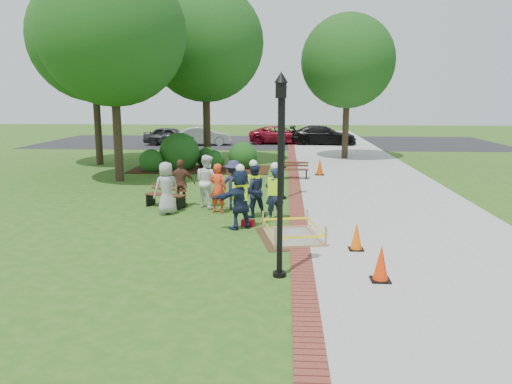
# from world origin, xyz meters

# --- Properties ---
(ground) EXTENTS (100.00, 100.00, 0.00)m
(ground) POSITION_xyz_m (0.00, 0.00, 0.00)
(ground) COLOR #285116
(ground) RESTS_ON ground
(sidewalk) EXTENTS (6.00, 60.00, 0.02)m
(sidewalk) POSITION_xyz_m (5.00, 10.00, 0.01)
(sidewalk) COLOR #9E9E99
(sidewalk) RESTS_ON ground
(brick_edging) EXTENTS (0.50, 60.00, 0.03)m
(brick_edging) POSITION_xyz_m (1.75, 10.00, 0.01)
(brick_edging) COLOR maroon
(brick_edging) RESTS_ON ground
(mulch_bed) EXTENTS (7.00, 3.00, 0.05)m
(mulch_bed) POSITION_xyz_m (-3.00, 12.00, 0.02)
(mulch_bed) COLOR #381E0F
(mulch_bed) RESTS_ON ground
(parking_lot) EXTENTS (36.00, 12.00, 0.01)m
(parking_lot) POSITION_xyz_m (0.00, 27.00, 0.00)
(parking_lot) COLOR black
(parking_lot) RESTS_ON ground
(wet_concrete_pad) EXTENTS (2.14, 2.60, 0.55)m
(wet_concrete_pad) POSITION_xyz_m (1.56, -0.10, 0.23)
(wet_concrete_pad) COLOR #47331E
(wet_concrete_pad) RESTS_ON ground
(bench_near) EXTENTS (1.49, 0.95, 0.77)m
(bench_near) POSITION_xyz_m (-2.74, 3.39, 0.24)
(bench_near) COLOR brown
(bench_near) RESTS_ON ground
(bench_far) EXTENTS (1.44, 0.52, 0.77)m
(bench_far) POSITION_xyz_m (1.68, 9.46, 0.25)
(bench_far) COLOR #59311E
(bench_far) RESTS_ON ground
(cone_front) EXTENTS (0.40, 0.40, 0.79)m
(cone_front) POSITION_xyz_m (3.35, -3.17, 0.38)
(cone_front) COLOR black
(cone_front) RESTS_ON ground
(cone_back) EXTENTS (0.36, 0.36, 0.72)m
(cone_back) POSITION_xyz_m (3.13, -1.09, 0.35)
(cone_back) COLOR black
(cone_back) RESTS_ON ground
(cone_far) EXTENTS (0.42, 0.42, 0.83)m
(cone_far) POSITION_xyz_m (2.99, 10.58, 0.40)
(cone_far) COLOR black
(cone_far) RESTS_ON ground
(toolbox) EXTENTS (0.41, 0.27, 0.19)m
(toolbox) POSITION_xyz_m (0.27, 1.07, 0.10)
(toolbox) COLOR #AF0D1E
(toolbox) RESTS_ON ground
(lamp_near) EXTENTS (0.28, 0.28, 4.26)m
(lamp_near) POSITION_xyz_m (1.25, -3.00, 2.48)
(lamp_near) COLOR black
(lamp_near) RESTS_ON ground
(lamp_mid) EXTENTS (0.28, 0.28, 4.26)m
(lamp_mid) POSITION_xyz_m (1.25, 5.00, 2.48)
(lamp_mid) COLOR black
(lamp_mid) RESTS_ON ground
(lamp_far) EXTENTS (0.28, 0.28, 4.26)m
(lamp_far) POSITION_xyz_m (1.25, 13.00, 2.48)
(lamp_far) COLOR black
(lamp_far) RESTS_ON ground
(tree_left) EXTENTS (6.27, 6.27, 9.53)m
(tree_left) POSITION_xyz_m (-6.04, 8.49, 6.38)
(tree_left) COLOR #3D2D1E
(tree_left) RESTS_ON ground
(tree_back) EXTENTS (6.32, 6.32, 9.68)m
(tree_back) POSITION_xyz_m (-3.05, 14.62, 6.51)
(tree_back) COLOR #3D2D1E
(tree_back) RESTS_ON ground
(tree_right) EXTENTS (5.45, 5.45, 8.42)m
(tree_right) POSITION_xyz_m (4.90, 17.05, 5.68)
(tree_right) COLOR #3D2D1E
(tree_right) RESTS_ON ground
(tree_far) EXTENTS (6.66, 6.66, 10.05)m
(tree_far) POSITION_xyz_m (-8.89, 13.68, 6.71)
(tree_far) COLOR #3D2D1E
(tree_far) RESTS_ON ground
(shrub_a) EXTENTS (1.22, 1.22, 1.22)m
(shrub_a) POSITION_xyz_m (-5.32, 11.17, 0.00)
(shrub_a) COLOR #1E4A15
(shrub_a) RESTS_ON ground
(shrub_b) EXTENTS (2.05, 2.05, 2.05)m
(shrub_b) POSITION_xyz_m (-4.06, 11.98, 0.00)
(shrub_b) COLOR #1E4A15
(shrub_b) RESTS_ON ground
(shrub_c) EXTENTS (1.10, 1.10, 1.10)m
(shrub_c) POSITION_xyz_m (-2.30, 11.97, 0.00)
(shrub_c) COLOR #1E4A15
(shrub_c) RESTS_ON ground
(shrub_d) EXTENTS (1.49, 1.49, 1.49)m
(shrub_d) POSITION_xyz_m (-0.85, 12.55, 0.00)
(shrub_d) COLOR #1E4A15
(shrub_d) RESTS_ON ground
(shrub_e) EXTENTS (1.13, 1.13, 1.13)m
(shrub_e) POSITION_xyz_m (-2.83, 13.08, 0.00)
(shrub_e) COLOR #1E4A15
(shrub_e) RESTS_ON ground
(casual_person_a) EXTENTS (0.65, 0.60, 1.70)m
(casual_person_a) POSITION_xyz_m (-2.46, 2.42, 0.85)
(casual_person_a) COLOR #9D9D9D
(casual_person_a) RESTS_ON ground
(casual_person_b) EXTENTS (0.60, 0.48, 1.63)m
(casual_person_b) POSITION_xyz_m (-0.83, 2.69, 0.81)
(casual_person_b) COLOR #F53D1C
(casual_person_b) RESTS_ON ground
(casual_person_c) EXTENTS (0.68, 0.66, 1.81)m
(casual_person_c) POSITION_xyz_m (-1.31, 3.47, 0.90)
(casual_person_c) COLOR white
(casual_person_c) RESTS_ON ground
(casual_person_d) EXTENTS (0.52, 0.34, 1.64)m
(casual_person_d) POSITION_xyz_m (-2.20, 3.51, 0.82)
(casual_person_d) COLOR brown
(casual_person_d) RESTS_ON ground
(casual_person_e) EXTENTS (0.55, 0.38, 1.66)m
(casual_person_e) POSITION_xyz_m (-0.37, 3.25, 0.83)
(casual_person_e) COLOR #2B2E4C
(casual_person_e) RESTS_ON ground
(hivis_worker_a) EXTENTS (0.66, 0.60, 1.88)m
(hivis_worker_a) POSITION_xyz_m (0.07, 0.79, 0.93)
(hivis_worker_a) COLOR #18203E
(hivis_worker_a) RESTS_ON ground
(hivis_worker_b) EXTENTS (0.60, 0.48, 1.80)m
(hivis_worker_b) POSITION_xyz_m (1.03, 1.83, 0.90)
(hivis_worker_b) COLOR #1C314B
(hivis_worker_b) RESTS_ON ground
(hivis_worker_c) EXTENTS (0.62, 0.51, 1.82)m
(hivis_worker_c) POSITION_xyz_m (0.36, 2.20, 0.91)
(hivis_worker_c) COLOR #1B2746
(hivis_worker_c) RESTS_ON ground
(parked_car_a) EXTENTS (2.54, 4.83, 1.51)m
(parked_car_a) POSITION_xyz_m (-7.30, 24.14, 0.00)
(parked_car_a) COLOR #2B2B2E
(parked_car_a) RESTS_ON ground
(parked_car_b) EXTENTS (2.77, 4.84, 1.49)m
(parked_car_b) POSITION_xyz_m (-4.88, 24.31, 0.00)
(parked_car_b) COLOR #AFAFB5
(parked_car_b) RESTS_ON ground
(parked_car_c) EXTENTS (2.01, 4.60, 1.50)m
(parked_car_c) POSITION_xyz_m (0.96, 25.85, 0.00)
(parked_car_c) COLOR maroon
(parked_car_c) RESTS_ON ground
(parked_car_d) EXTENTS (2.53, 5.02, 1.58)m
(parked_car_d) POSITION_xyz_m (4.20, 25.31, 0.00)
(parked_car_d) COLOR black
(parked_car_d) RESTS_ON ground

